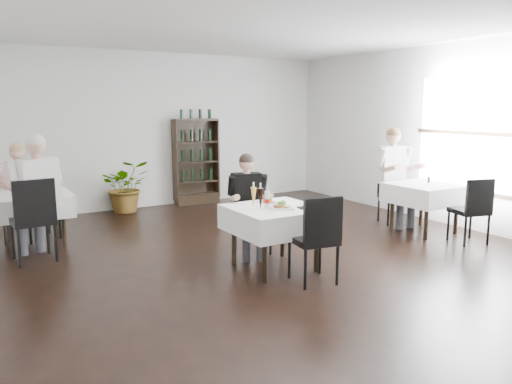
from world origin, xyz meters
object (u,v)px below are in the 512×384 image
Objects in this scene: wine_shelf at (196,162)px; main_table at (275,219)px; diner_main at (248,197)px; potted_tree at (126,186)px.

wine_shelf is 1.70× the size of main_table.
diner_main is at bearing 90.89° from main_table.
wine_shelf reaches higher than main_table.
main_table is at bearing -89.11° from diner_main.
wine_shelf is 3.80m from diner_main.
potted_tree is at bearing 97.92° from main_table.
diner_main reaches higher than potted_tree.
potted_tree is at bearing 99.14° from diner_main.
potted_tree is (-1.48, -0.11, -0.35)m from wine_shelf.
main_table is (-0.90, -4.31, -0.23)m from wine_shelf.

